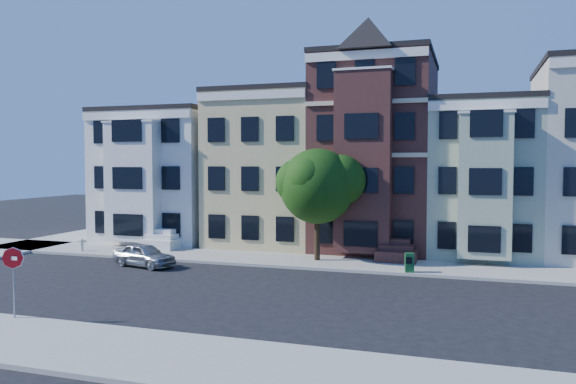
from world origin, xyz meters
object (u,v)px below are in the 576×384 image
(newspaper_box, at_px, (409,263))
(stop_sign, at_px, (14,278))
(street_tree, at_px, (317,191))
(fire_hydrant, at_px, (82,246))
(parked_car, at_px, (144,255))

(newspaper_box, relative_size, stop_sign, 0.34)
(street_tree, bearing_deg, stop_sign, -115.87)
(newspaper_box, bearing_deg, fire_hydrant, 165.54)
(street_tree, distance_m, newspaper_box, 6.54)
(fire_hydrant, relative_size, stop_sign, 0.21)
(newspaper_box, bearing_deg, parked_car, 175.89)
(newspaper_box, xyz_separation_m, fire_hydrant, (-19.87, 0.60, -0.18))
(fire_hydrant, bearing_deg, stop_sign, -60.19)
(parked_car, xyz_separation_m, stop_sign, (1.46, -10.51, 0.92))
(newspaper_box, distance_m, fire_hydrant, 19.88)
(parked_car, relative_size, stop_sign, 1.32)
(newspaper_box, relative_size, fire_hydrant, 1.60)
(street_tree, height_order, newspaper_box, street_tree)
(fire_hydrant, height_order, stop_sign, stop_sign)
(street_tree, bearing_deg, parked_car, -154.61)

